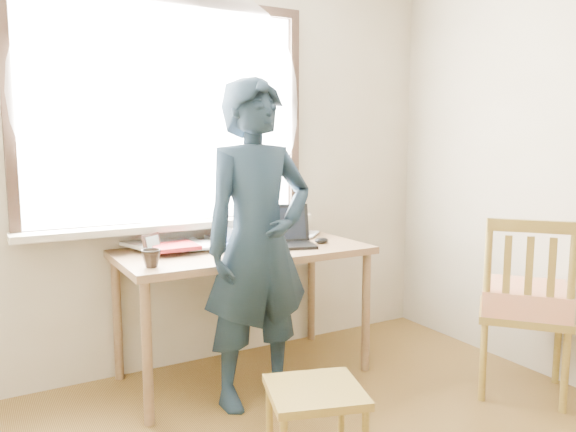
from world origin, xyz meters
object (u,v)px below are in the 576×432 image
mug_white (224,237)px  work_chair (315,402)px  side_chair (525,301)px  laptop (283,236)px  person (258,244)px  desk (243,262)px  mug_dark (151,258)px

mug_white → work_chair: mug_white is taller
work_chair → side_chair: (1.47, 0.09, 0.20)m
laptop → work_chair: 1.29m
work_chair → person: bearing=81.2°
laptop → work_chair: size_ratio=0.88×
desk → mug_white: 0.21m
desk → person: bearing=-102.3°
laptop → person: (-0.34, -0.32, 0.03)m
work_chair → person: person is taller
laptop → mug_dark: size_ratio=4.29×
mug_white → mug_dark: bearing=-147.2°
work_chair → mug_white: bearing=84.1°
mug_dark → work_chair: bearing=-64.3°
desk → mug_dark: 0.68m
laptop → person: bearing=-136.4°
desk → work_chair: (-0.20, -1.12, -0.38)m
mug_white → mug_dark: 0.67m
laptop → mug_white: size_ratio=3.16×
work_chair → side_chair: size_ratio=0.47×
mug_dark → laptop: bearing=12.1°
desk → work_chair: desk is taller
mug_white → person: size_ratio=0.08×
laptop → person: size_ratio=0.24×
side_chair → person: 1.55m
mug_white → desk: bearing=-65.3°
laptop → mug_white: 0.37m
desk → work_chair: 1.20m
desk → mug_white: size_ratio=10.95×
mug_white → mug_dark: (-0.56, -0.36, -0.01)m
side_chair → person: person is taller
work_chair → mug_dark: bearing=115.7°
mug_dark → side_chair: side_chair is taller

